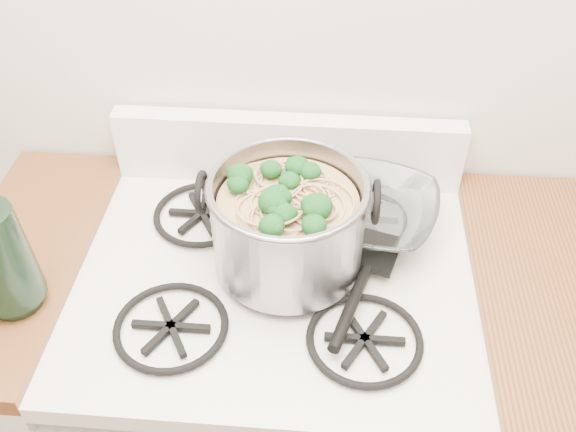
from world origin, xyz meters
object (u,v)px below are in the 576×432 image
(glass_bowl, at_px, (368,218))
(gas_range, at_px, (278,407))
(stock_pot, at_px, (288,224))
(spatula, at_px, (375,249))

(glass_bowl, bearing_deg, gas_range, -141.74)
(gas_range, height_order, stock_pot, stock_pot)
(spatula, bearing_deg, stock_pot, -153.01)
(gas_range, distance_m, stock_pot, 0.58)
(glass_bowl, bearing_deg, spatula, -81.58)
(gas_range, xyz_separation_m, stock_pot, (0.02, 0.02, 0.58))
(spatula, xyz_separation_m, glass_bowl, (-0.01, 0.09, 0.00))
(stock_pot, bearing_deg, spatula, 10.28)
(spatula, relative_size, glass_bowl, 2.85)
(spatula, height_order, glass_bowl, glass_bowl)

